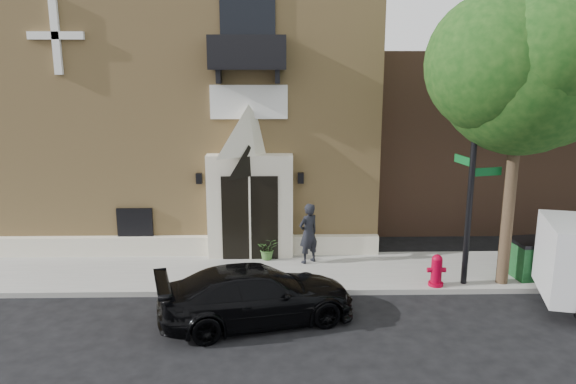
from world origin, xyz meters
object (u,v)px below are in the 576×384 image
at_px(fire_hydrant, 436,270).
at_px(black_sedan, 257,295).
at_px(dumpster, 541,257).
at_px(pedestrian_near, 308,233).
at_px(street_sign, 472,175).

bearing_deg(fire_hydrant, black_sedan, -160.19).
height_order(dumpster, pedestrian_near, pedestrian_near).
bearing_deg(fire_hydrant, dumpster, 11.43).
xyz_separation_m(street_sign, pedestrian_near, (-4.20, 1.68, -2.10)).
bearing_deg(street_sign, dumpster, -1.66).
bearing_deg(dumpster, fire_hydrant, -177.12).
xyz_separation_m(black_sedan, dumpster, (7.93, 2.36, 0.02)).
bearing_deg(pedestrian_near, dumpster, 133.96).
distance_m(black_sedan, pedestrian_near, 3.87).
relative_size(fire_hydrant, pedestrian_near, 0.48).
distance_m(street_sign, dumpster, 3.41).
relative_size(street_sign, fire_hydrant, 6.79).
bearing_deg(street_sign, pedestrian_near, 145.35).
xyz_separation_m(street_sign, fire_hydrant, (-0.83, -0.18, -2.58)).
bearing_deg(street_sign, black_sedan, -174.18).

